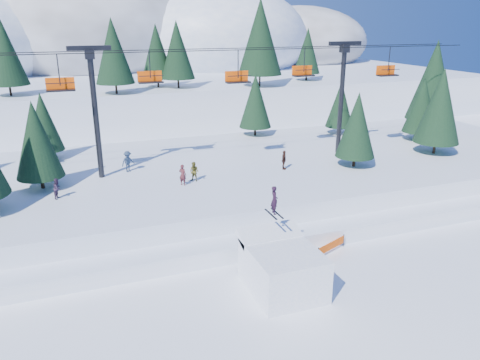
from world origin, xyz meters
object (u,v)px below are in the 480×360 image
object	(u,v)px
banner_far	(364,227)
jump_kicker	(282,267)
chairlift	(220,86)
banner_near	(331,246)

from	to	relation	value
banner_far	jump_kicker	bearing A→B (deg)	-152.37
chairlift	banner_far	distance (m)	16.42
jump_kicker	chairlift	size ratio (longest dim) A/B	0.12
jump_kicker	banner_far	distance (m)	9.74
banner_far	banner_near	bearing A→B (deg)	-154.73
jump_kicker	banner_near	bearing A→B (deg)	29.37
jump_kicker	chairlift	xyz separation A→B (m)	(1.80, 16.59, 7.96)
jump_kicker	banner_far	size ratio (longest dim) A/B	2.00
chairlift	banner_far	world-z (taller)	chairlift
jump_kicker	banner_near	xyz separation A→B (m)	(4.87, 2.74, -0.83)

